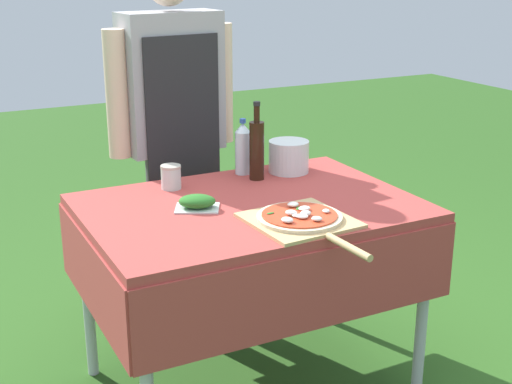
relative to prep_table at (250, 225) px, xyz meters
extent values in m
plane|color=#2D5B1E|center=(0.00, 0.00, -0.68)|extent=(12.00, 12.00, 0.00)
cube|color=#A83D38|center=(0.00, 0.00, 0.07)|extent=(1.20, 0.85, 0.04)
cube|color=#A83D38|center=(0.00, -0.43, -0.09)|extent=(1.20, 0.01, 0.28)
cube|color=#A83D38|center=(0.00, 0.43, -0.09)|extent=(1.20, 0.01, 0.28)
cube|color=#A83D38|center=(-0.60, 0.00, -0.09)|extent=(0.01, 0.85, 0.28)
cube|color=#A83D38|center=(0.60, 0.00, -0.09)|extent=(0.01, 0.85, 0.28)
cylinder|color=#B7B7BC|center=(0.54, -0.37, -0.31)|extent=(0.04, 0.04, 0.73)
cylinder|color=#B7B7BC|center=(-0.54, 0.37, -0.31)|extent=(0.04, 0.04, 0.73)
cylinder|color=#B7B7BC|center=(0.54, 0.37, -0.31)|extent=(0.04, 0.04, 0.73)
cylinder|color=#4C4C51|center=(0.05, 0.72, -0.28)|extent=(0.12, 0.12, 0.81)
cylinder|color=#4C4C51|center=(-0.11, 0.70, -0.28)|extent=(0.12, 0.12, 0.81)
cube|color=#99999E|center=(-0.03, 0.71, 0.43)|extent=(0.45, 0.23, 0.61)
cube|color=#232326|center=(-0.02, 0.61, 0.20)|extent=(0.35, 0.05, 0.88)
cylinder|color=beige|center=(0.23, 0.74, 0.40)|extent=(0.09, 0.09, 0.54)
cylinder|color=beige|center=(-0.28, 0.68, 0.40)|extent=(0.09, 0.09, 0.54)
cube|color=tan|center=(0.06, -0.25, 0.09)|extent=(0.35, 0.35, 0.01)
cylinder|color=tan|center=(0.08, -0.52, 0.09)|extent=(0.04, 0.21, 0.02)
cylinder|color=beige|center=(0.06, -0.25, 0.11)|extent=(0.29, 0.29, 0.01)
cylinder|color=#D14223|center=(0.06, -0.25, 0.11)|extent=(0.26, 0.26, 0.00)
ellipsoid|color=white|center=(0.08, -0.34, 0.12)|extent=(0.05, 0.05, 0.02)
ellipsoid|color=white|center=(0.04, -0.27, 0.12)|extent=(0.03, 0.03, 0.01)
ellipsoid|color=white|center=(0.08, -0.17, 0.12)|extent=(0.04, 0.04, 0.02)
ellipsoid|color=white|center=(-0.01, -0.30, 0.12)|extent=(0.05, 0.05, 0.02)
ellipsoid|color=white|center=(0.15, -0.28, 0.12)|extent=(0.03, 0.04, 0.01)
ellipsoid|color=white|center=(0.03, -0.25, 0.13)|extent=(0.05, 0.05, 0.02)
ellipsoid|color=white|center=(0.07, -0.28, 0.13)|extent=(0.05, 0.05, 0.02)
ellipsoid|color=white|center=(0.05, -0.29, 0.12)|extent=(0.06, 0.05, 0.01)
ellipsoid|color=white|center=(0.10, -0.23, 0.12)|extent=(0.05, 0.05, 0.01)
ellipsoid|color=#286B23|center=(0.09, -0.20, 0.12)|extent=(0.04, 0.04, 0.00)
ellipsoid|color=#286B23|center=(-0.02, -0.20, 0.12)|extent=(0.03, 0.02, 0.00)
ellipsoid|color=#286B23|center=(0.03, -0.26, 0.12)|extent=(0.02, 0.03, 0.00)
cylinder|color=black|center=(0.16, 0.26, 0.21)|extent=(0.06, 0.06, 0.24)
cylinder|color=black|center=(0.16, 0.26, 0.36)|extent=(0.02, 0.02, 0.07)
cylinder|color=#232326|center=(0.16, 0.26, 0.40)|extent=(0.03, 0.03, 0.02)
cylinder|color=silver|center=(0.14, 0.35, 0.18)|extent=(0.06, 0.06, 0.18)
cone|color=silver|center=(0.14, 0.35, 0.28)|extent=(0.06, 0.06, 0.04)
cylinder|color=#335BB2|center=(0.14, 0.35, 0.31)|extent=(0.03, 0.03, 0.02)
cube|color=silver|center=(-0.20, 0.03, 0.09)|extent=(0.19, 0.17, 0.01)
ellipsoid|color=#286B23|center=(-0.20, 0.03, 0.12)|extent=(0.16, 0.15, 0.05)
cylinder|color=silver|center=(0.33, 0.29, 0.15)|extent=(0.17, 0.17, 0.13)
cylinder|color=silver|center=(-0.19, 0.30, 0.13)|extent=(0.08, 0.08, 0.08)
cylinder|color=#D14223|center=(-0.19, 0.30, 0.12)|extent=(0.07, 0.07, 0.06)
cylinder|color=#B7B2A3|center=(-0.19, 0.30, 0.18)|extent=(0.08, 0.08, 0.01)
camera|label=1|loc=(-1.10, -2.22, 0.95)|focal=50.00mm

